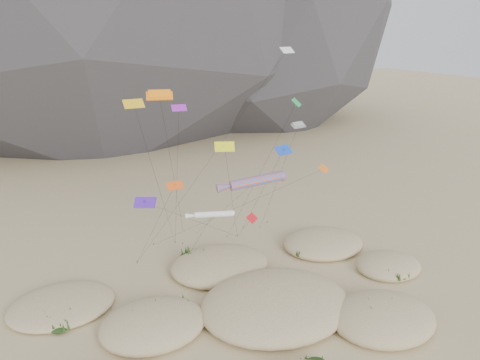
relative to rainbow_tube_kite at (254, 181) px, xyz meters
name	(u,v)px	position (x,y,z in m)	size (l,w,h in m)	color
ground	(276,325)	(-3.22, -11.39, -12.77)	(500.00, 500.00, 0.00)	#CCB789
dunes	(249,309)	(-4.93, -8.28, -12.08)	(51.24, 34.74, 3.77)	#CCB789
dune_grass	(264,302)	(-2.83, -8.00, -11.94)	(42.91, 29.11, 1.47)	black
kite_stakes	(205,238)	(-1.90, 12.27, -12.62)	(23.15, 4.63, 0.30)	#3F2D1E
rainbow_tube_kite	(254,181)	(0.00, 0.00, 0.00)	(9.32, 16.15, 13.80)	#E15717
white_tube_kite	(211,214)	(-6.42, -1.22, -2.84)	(5.34, 11.66, 10.51)	white
orange_parafoil	(160,97)	(-11.54, 0.08, 11.14)	(9.29, 17.68, 24.71)	orange
multi_parafoil	(297,128)	(4.73, -2.03, 6.72)	(3.87, 14.90, 20.25)	#FF201A
delta_kites	(231,149)	(-3.41, -0.35, 4.55)	(24.65, 18.80, 28.52)	orange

